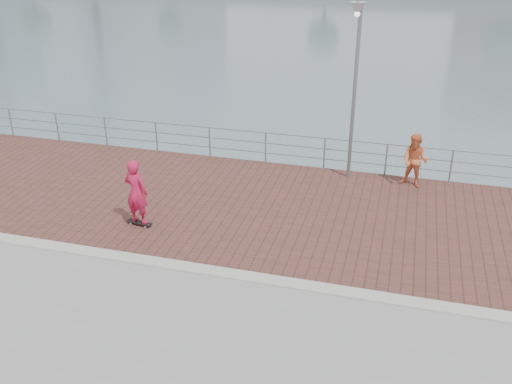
% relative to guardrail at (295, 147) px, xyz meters
% --- Properties ---
extents(water, '(400.00, 400.00, 0.00)m').
position_rel_guardrail_xyz_m(water, '(-0.00, -7.00, -2.69)').
color(water, slate).
rests_on(water, ground).
extents(brick_lane, '(40.00, 6.80, 0.02)m').
position_rel_guardrail_xyz_m(brick_lane, '(-0.00, -3.40, -0.68)').
color(brick_lane, brown).
rests_on(brick_lane, seawall).
extents(curb, '(40.00, 0.40, 0.06)m').
position_rel_guardrail_xyz_m(curb, '(-0.00, -7.00, -0.66)').
color(curb, '#B7B5AD').
rests_on(curb, seawall).
extents(guardrail, '(39.06, 0.06, 1.13)m').
position_rel_guardrail_xyz_m(guardrail, '(0.00, 0.00, 0.00)').
color(guardrail, '#8C9EA8').
rests_on(guardrail, brick_lane).
extents(street_lamp, '(0.44, 1.27, 5.98)m').
position_rel_guardrail_xyz_m(street_lamp, '(1.92, -0.94, 3.56)').
color(street_lamp, gray).
rests_on(street_lamp, brick_lane).
extents(skateboard, '(0.77, 0.30, 0.09)m').
position_rel_guardrail_xyz_m(skateboard, '(-3.28, -5.33, -0.60)').
color(skateboard, black).
rests_on(skateboard, brick_lane).
extents(skateboarder, '(0.74, 0.54, 1.86)m').
position_rel_guardrail_xyz_m(skateboarder, '(-3.28, -5.33, 0.35)').
color(skateboarder, '#C91A44').
rests_on(skateboarder, skateboard).
extents(bystander, '(1.00, 0.89, 1.72)m').
position_rel_guardrail_xyz_m(bystander, '(3.97, -0.67, 0.19)').
color(bystander, '#EB7545').
rests_on(bystander, brick_lane).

